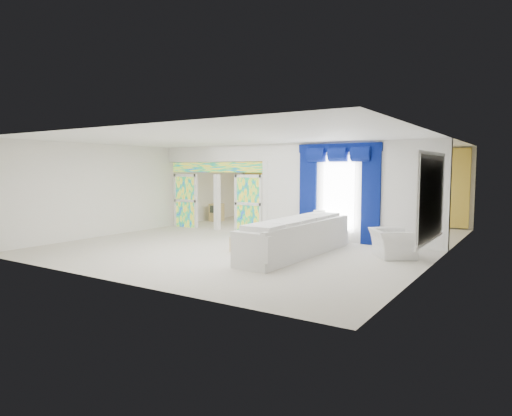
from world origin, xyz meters
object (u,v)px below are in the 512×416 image
Objects in this scene: coffee_table at (258,241)px; console_table at (328,236)px; armchair at (392,243)px; white_sofa at (297,239)px; grand_piano at (285,211)px.

console_table is at bearing 57.70° from coffee_table.
console_table is 1.04× the size of armchair.
white_sofa is 1.40m from coffee_table.
white_sofa is 2.33× the size of grand_piano.
white_sofa reaches higher than armchair.
armchair is (3.48, 0.75, 0.15)m from coffee_table.
grand_piano is (-5.72, 4.86, 0.12)m from armchair.
armchair is (2.13, 1.05, -0.06)m from white_sofa.
coffee_table is at bearing -63.89° from grand_piano.
console_table is 0.61× the size of grand_piano.
armchair is (2.24, -1.21, 0.16)m from console_table.
armchair is 0.58× the size of grand_piano.
coffee_table is 1.67× the size of armchair.
armchair is 7.51m from grand_piano.
white_sofa is at bearing -87.24° from console_table.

